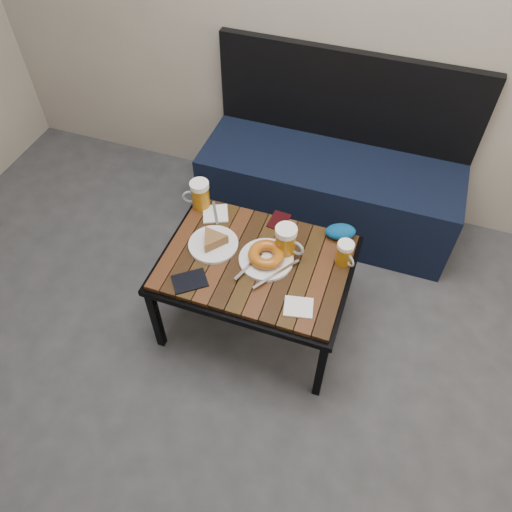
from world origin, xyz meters
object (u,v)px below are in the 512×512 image
(beer_mug_right, at_px, (345,253))
(cafe_table, at_px, (256,266))
(passport_navy, at_px, (190,281))
(beer_mug_left, at_px, (200,195))
(passport_burgundy, at_px, (279,221))
(plate_pie, at_px, (213,242))
(knit_pouch, at_px, (341,232))
(bench, at_px, (329,184))
(plate_bagel, at_px, (266,257))
(beer_mug_centre, at_px, (286,241))

(beer_mug_right, bearing_deg, cafe_table, -120.67)
(passport_navy, bearing_deg, cafe_table, 94.30)
(passport_navy, bearing_deg, beer_mug_left, 159.75)
(beer_mug_left, xyz_separation_m, passport_navy, (0.14, -0.44, -0.07))
(passport_burgundy, bearing_deg, cafe_table, -91.55)
(plate_pie, relative_size, knit_pouch, 1.62)
(beer_mug_right, bearing_deg, plate_pie, -128.74)
(passport_navy, bearing_deg, beer_mug_right, 80.85)
(beer_mug_right, xyz_separation_m, knit_pouch, (-0.05, 0.14, -0.03))
(passport_navy, bearing_deg, knit_pouch, 92.97)
(passport_burgundy, relative_size, knit_pouch, 0.84)
(bench, relative_size, knit_pouch, 10.11)
(plate_pie, distance_m, passport_burgundy, 0.34)
(plate_bagel, distance_m, knit_pouch, 0.37)
(cafe_table, xyz_separation_m, plate_bagel, (0.04, 0.01, 0.07))
(plate_pie, distance_m, plate_bagel, 0.25)
(bench, relative_size, beer_mug_left, 9.69)
(beer_mug_left, bearing_deg, passport_burgundy, 163.67)
(passport_burgundy, bearing_deg, plate_bagel, -81.93)
(beer_mug_left, bearing_deg, cafe_table, 127.06)
(beer_mug_centre, distance_m, passport_burgundy, 0.21)
(beer_mug_left, relative_size, beer_mug_centre, 0.94)
(plate_pie, height_order, passport_navy, plate_pie)
(beer_mug_right, relative_size, passport_navy, 0.82)
(beer_mug_centre, relative_size, plate_pie, 0.68)
(cafe_table, relative_size, plate_pie, 3.75)
(cafe_table, relative_size, beer_mug_centre, 5.49)
(beer_mug_right, xyz_separation_m, plate_pie, (-0.57, -0.10, -0.03))
(beer_mug_centre, distance_m, beer_mug_right, 0.26)
(bench, distance_m, beer_mug_right, 0.78)
(beer_mug_right, bearing_deg, bench, 148.27)
(cafe_table, xyz_separation_m, beer_mug_left, (-0.36, 0.24, 0.12))
(beer_mug_centre, height_order, beer_mug_right, beer_mug_centre)
(bench, height_order, passport_navy, bench)
(passport_burgundy, bearing_deg, beer_mug_right, -19.38)
(beer_mug_centre, bearing_deg, beer_mug_left, 175.81)
(plate_bagel, relative_size, passport_navy, 2.09)
(bench, distance_m, passport_burgundy, 0.61)
(beer_mug_right, bearing_deg, passport_navy, -109.97)
(plate_pie, bearing_deg, cafe_table, -5.03)
(bench, height_order, passport_burgundy, bench)
(knit_pouch, bearing_deg, beer_mug_right, -71.71)
(beer_mug_left, bearing_deg, plate_pie, 105.43)
(cafe_table, relative_size, beer_mug_left, 5.82)
(passport_navy, distance_m, passport_burgundy, 0.53)
(plate_pie, xyz_separation_m, knit_pouch, (0.52, 0.24, 0.01))
(beer_mug_centre, bearing_deg, passport_navy, -125.79)
(plate_pie, height_order, knit_pouch, plate_pie)
(bench, bearing_deg, passport_burgundy, -102.83)
(passport_navy, bearing_deg, beer_mug_centre, 92.90)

